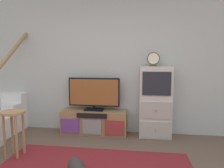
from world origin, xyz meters
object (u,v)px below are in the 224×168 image
(television, at_px, (94,93))
(side_cabinet, at_px, (155,102))
(media_console, at_px, (94,122))
(desk_clock, at_px, (153,59))
(bar_stool_far, at_px, (14,123))

(television, distance_m, side_cabinet, 1.17)
(media_console, height_order, television, television)
(side_cabinet, height_order, desk_clock, desk_clock)
(television, height_order, side_cabinet, side_cabinet)
(media_console, xyz_separation_m, bar_stool_far, (-0.96, -1.11, 0.29))
(side_cabinet, distance_m, desk_clock, 0.79)
(media_console, relative_size, desk_clock, 4.99)
(side_cabinet, bearing_deg, television, 179.32)
(media_console, height_order, side_cabinet, side_cabinet)
(bar_stool_far, bearing_deg, desk_clock, 28.15)
(television, xyz_separation_m, side_cabinet, (1.17, -0.01, -0.14))
(media_console, distance_m, television, 0.57)
(media_console, distance_m, desk_clock, 1.65)
(television, height_order, bar_stool_far, television)
(television, bearing_deg, desk_clock, -1.49)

